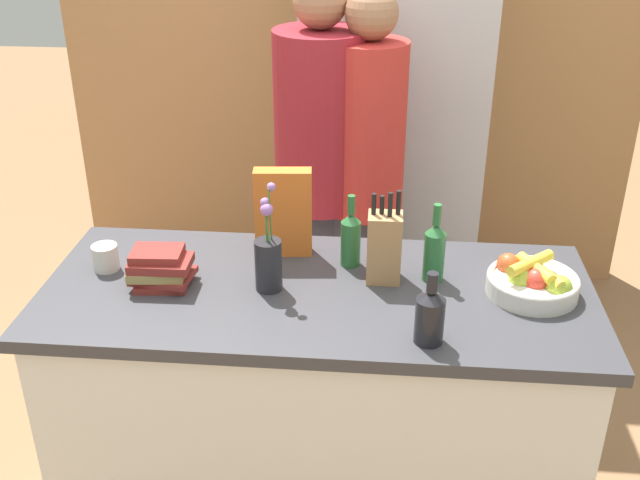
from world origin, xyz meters
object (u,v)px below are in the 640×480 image
coffee_mug (105,257)px  cereal_box (283,213)px  knife_block (384,247)px  person_in_blue (367,175)px  person_at_sink (320,170)px  flower_vase (268,259)px  book_stack (160,269)px  bottle_oil (434,251)px  refrigerator (392,124)px  bottle_vinegar (430,315)px  bottle_wine (351,238)px  fruit_bowl (533,282)px

coffee_mug → cereal_box: bearing=16.0°
knife_block → person_in_blue: (-0.08, 0.71, -0.06)m
person_in_blue → cereal_box: bearing=-105.8°
person_at_sink → flower_vase: bearing=-106.0°
coffee_mug → book_stack: book_stack is taller
cereal_box → person_at_sink: 0.61m
bottle_oil → person_at_sink: size_ratio=0.15×
refrigerator → bottle_vinegar: bearing=-86.5°
knife_block → bottle_oil: bearing=5.6°
flower_vase → coffee_mug: flower_vase is taller
coffee_mug → person_in_blue: 1.08m
knife_block → bottle_vinegar: bearing=-68.7°
refrigerator → coffee_mug: size_ratio=19.55×
book_stack → bottle_oil: size_ratio=0.78×
person_at_sink → coffee_mug: bearing=-139.6°
coffee_mug → book_stack: size_ratio=0.50×
knife_block → coffee_mug: bearing=-179.3°
flower_vase → person_in_blue: bearing=71.6°
person_at_sink → knife_block: bearing=-81.1°
knife_block → bottle_wine: bearing=140.0°
refrigerator → cereal_box: 1.27m
person_at_sink → person_in_blue: bearing=-19.6°
person_at_sink → person_in_blue: 0.19m
flower_vase → bottle_wine: (0.24, 0.18, -0.01)m
refrigerator → person_at_sink: 0.68m
coffee_mug → bottle_wine: 0.77m
fruit_bowl → flower_vase: (-0.78, -0.04, 0.06)m
refrigerator → person_in_blue: 0.66m
flower_vase → fruit_bowl: bearing=2.7°
bottle_wine → flower_vase: bearing=-143.3°
fruit_bowl → person_in_blue: (-0.52, 0.76, 0.01)m
refrigerator → bottle_vinegar: size_ratio=9.10×
refrigerator → bottle_wine: refrigerator is taller
coffee_mug → bottle_oil: (1.02, 0.03, 0.06)m
refrigerator → person_in_blue: bearing=-98.5°
refrigerator → bottle_vinegar: 1.69m
fruit_bowl → coffee_mug: fruit_bowl is taller
flower_vase → cereal_box: 0.24m
knife_block → flower_vase: bearing=-165.8°
knife_block → bottle_oil: knife_block is taller
person_at_sink → person_in_blue: size_ratio=1.02×
person_at_sink → bottle_wine: bearing=-87.1°
refrigerator → book_stack: 1.61m
bottle_oil → bottle_vinegar: (-0.03, -0.34, -0.02)m
refrigerator → person_in_blue: size_ratio=1.14×
book_stack → bottle_vinegar: bearing=-16.1°
knife_block → book_stack: size_ratio=1.50×
flower_vase → bottle_wine: 0.29m
bottle_vinegar → cereal_box: bearing=134.0°
bottle_wine → cereal_box: bearing=165.4°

